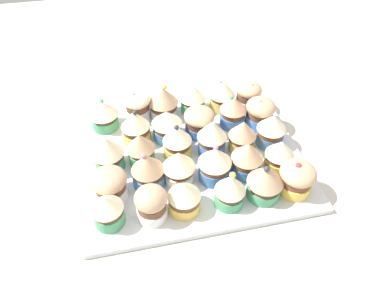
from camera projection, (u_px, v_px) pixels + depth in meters
The scene contains 31 objects.
ground_plane at pixel (192, 163), 75.88cm from camera, with size 180.00×180.00×3.00cm, color beige.
baking_tray at pixel (192, 156), 74.42cm from camera, with size 44.13×37.51×1.20cm.
cupcake_0 at pixel (249, 95), 83.05cm from camera, with size 5.78×5.78×6.74cm.
cupcake_1 at pixel (222, 95), 82.33cm from camera, with size 6.08×6.08×7.62cm.
cupcake_2 at pixel (193, 98), 81.66cm from camera, with size 6.07×6.07×7.09cm.
cupcake_3 at pixel (163, 101), 80.25cm from camera, with size 6.79×6.79×8.05cm.
cupcake_4 at pixel (137, 105), 79.85cm from camera, with size 6.00×6.00×7.15cm.
cupcake_5 at pixel (103, 114), 77.71cm from camera, with size 6.47×6.47×7.17cm.
cupcake_6 at pixel (260, 112), 78.18cm from camera, with size 6.41×6.41×7.14cm.
cupcake_7 at pixel (233, 111), 78.06cm from camera, with size 5.88×5.88×7.67cm.
cupcake_8 at pixel (199, 121), 76.48cm from camera, with size 6.56×6.56×6.37cm.
cupcake_9 at pixel (167, 125), 75.05cm from camera, with size 6.42×6.42×7.22cm.
cupcake_10 at pixel (136, 126), 74.29cm from camera, with size 6.03×6.03×8.19cm.
cupcake_11 at pixel (271, 128), 73.94cm from camera, with size 6.03×6.03×7.55cm.
cupcake_12 at pixel (242, 135), 72.38cm from camera, with size 5.70×5.70×7.56cm.
cupcake_13 at pixel (212, 138), 71.40cm from camera, with size 5.97×5.97×8.19cm.
cupcake_14 at pixel (177, 141), 71.39cm from camera, with size 5.85×5.85×7.90cm.
cupcake_15 at pixel (141, 150), 69.49cm from camera, with size 5.62×5.62×7.48cm.
cupcake_16 at pixel (108, 154), 68.33cm from camera, with size 6.27×6.27×7.80cm.
cupcake_17 at pixel (280, 155), 68.94cm from camera, with size 5.61×5.61×7.02cm.
cupcake_18 at pixel (247, 158), 67.74cm from camera, with size 6.11×6.11×7.69cm.
cupcake_19 at pixel (215, 163), 66.78cm from camera, with size 6.35×6.35×8.12cm.
cupcake_20 at pixel (179, 166), 66.27cm from camera, with size 6.18×6.18×7.57cm.
cupcake_21 at pixel (148, 170), 65.74cm from camera, with size 6.16×6.16×8.04cm.
cupcake_22 at pixel (110, 184), 64.19cm from camera, with size 6.49×6.49×6.30cm.
cupcake_23 at pixel (297, 178), 64.91cm from camera, with size 6.64×6.64×6.97cm.
cupcake_24 at pixel (265, 181), 63.70cm from camera, with size 6.62×6.62×8.09cm.
cupcake_25 at pixel (230, 189), 62.75cm from camera, with size 5.52×5.52×7.61cm.
cupcake_26 at pixel (184, 196), 61.97cm from camera, with size 5.86×5.86×6.82cm.
cupcake_27 at pixel (151, 204), 60.63cm from camera, with size 5.62×5.62×7.11cm.
cupcake_28 at pixel (107, 210), 59.91cm from camera, with size 5.63×5.63×6.78cm.
Camera 1 is at (10.66, 50.38, 54.38)cm, focal length 33.52 mm.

